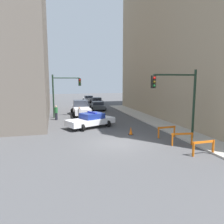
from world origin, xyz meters
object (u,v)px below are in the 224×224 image
object	(u,v)px
police_car	(91,120)
barrier_back	(167,130)
pedestrian_corner	(56,113)
traffic_light_far	(62,90)
traffic_light_near	(181,94)
white_truck	(81,108)
traffic_cone	(131,131)
parked_car_near	(98,106)
parked_car_far	(89,99)
barrier_mid	(182,137)
parked_car_mid	(96,101)
pedestrian_crossing	(80,114)
barrier_front	(204,145)

from	to	relation	value
police_car	barrier_back	size ratio (longest dim) A/B	3.15
police_car	pedestrian_corner	world-z (taller)	pedestrian_corner
traffic_light_far	police_car	distance (m)	7.52
barrier_back	traffic_light_near	bearing A→B (deg)	-62.89
white_truck	traffic_cone	size ratio (longest dim) A/B	8.31
parked_car_near	parked_car_far	distance (m)	12.83
barrier_mid	traffic_cone	xyz separation A→B (m)	(-2.44, 3.79, -0.30)
traffic_light_near	pedestrian_corner	xyz separation A→B (m)	(-8.88, 11.27, -2.67)
parked_car_mid	barrier_mid	world-z (taller)	parked_car_mid
traffic_light_near	barrier_back	distance (m)	3.11
white_truck	pedestrian_crossing	xyz separation A→B (m)	(-0.75, -4.54, -0.04)
traffic_light_far	pedestrian_crossing	bearing A→B (deg)	-65.08
parked_car_far	barrier_mid	world-z (taller)	parked_car_far
traffic_light_near	traffic_light_far	bearing A→B (deg)	121.96
white_truck	barrier_mid	distance (m)	16.04
traffic_cone	barrier_mid	bearing A→B (deg)	-57.25
pedestrian_crossing	parked_car_near	bearing A→B (deg)	-103.09
barrier_front	barrier_back	xyz separation A→B (m)	(-0.09, 4.33, 0.00)
barrier_front	traffic_cone	xyz separation A→B (m)	(-2.53, 5.92, -0.30)
traffic_light_near	parked_car_near	xyz separation A→B (m)	(-2.61, 18.42, -2.86)
traffic_light_far	parked_car_far	world-z (taller)	traffic_light_far
traffic_light_near	barrier_back	size ratio (longest dim) A/B	3.25
police_car	parked_car_far	world-z (taller)	police_car
pedestrian_corner	traffic_light_near	bearing A→B (deg)	-176.31
traffic_light_far	parked_car_near	bearing A→B (deg)	45.66
traffic_light_near	parked_car_far	size ratio (longest dim) A/B	1.20
pedestrian_corner	traffic_cone	distance (m)	10.55
police_car	white_truck	size ratio (longest dim) A/B	0.93
police_car	barrier_mid	world-z (taller)	police_car
police_car	barrier_back	distance (m)	7.39
pedestrian_corner	police_car	bearing A→B (deg)	177.74
pedestrian_crossing	pedestrian_corner	distance (m)	3.07
parked_car_near	barrier_back	size ratio (longest dim) A/B	2.76
white_truck	barrier_back	distance (m)	13.98
pedestrian_corner	barrier_front	size ratio (longest dim) A/B	1.04
traffic_light_near	barrier_back	xyz separation A→B (m)	(-0.50, 0.98, -2.91)
traffic_light_far	barrier_front	size ratio (longest dim) A/B	3.25
barrier_mid	barrier_back	world-z (taller)	same
barrier_back	traffic_cone	world-z (taller)	barrier_back
traffic_light_near	pedestrian_crossing	bearing A→B (deg)	124.31
barrier_mid	parked_car_mid	bearing A→B (deg)	91.73
traffic_light_near	pedestrian_crossing	world-z (taller)	traffic_light_near
parked_car_far	traffic_cone	bearing A→B (deg)	-90.83
traffic_light_far	parked_car_far	distance (m)	19.51
parked_car_mid	pedestrian_corner	distance (m)	16.66
pedestrian_crossing	parked_car_far	bearing A→B (deg)	-91.51
pedestrian_corner	barrier_front	xyz separation A→B (m)	(8.47, -14.62, -0.24)
parked_car_near	barrier_back	bearing A→B (deg)	-78.75
parked_car_near	parked_car_mid	world-z (taller)	same
police_car	barrier_front	distance (m)	10.95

